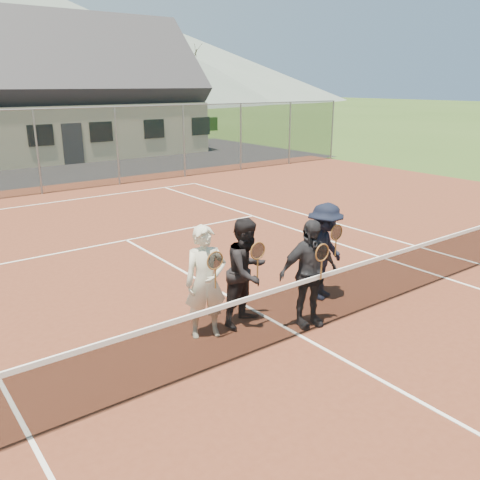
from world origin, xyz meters
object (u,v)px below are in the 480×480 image
(player_a, at_px, (206,282))
(player_b, at_px, (247,272))
(clubhouse, at_px, (51,81))
(player_d, at_px, (324,252))
(player_c, at_px, (309,274))
(tennis_net, at_px, (301,306))

(player_a, distance_m, player_b, 0.79)
(clubhouse, height_order, player_d, clubhouse)
(clubhouse, bearing_deg, player_d, -96.45)
(player_a, relative_size, player_d, 1.00)
(player_c, bearing_deg, player_d, 32.25)
(clubhouse, distance_m, player_c, 24.25)
(player_b, bearing_deg, tennis_net, -67.43)
(clubhouse, height_order, player_c, clubhouse)
(player_b, distance_m, player_c, 1.00)
(player_a, bearing_deg, tennis_net, -38.11)
(player_a, height_order, player_c, same)
(tennis_net, bearing_deg, player_d, 31.85)
(player_a, bearing_deg, clubhouse, 77.40)
(player_c, height_order, player_d, same)
(player_b, relative_size, player_d, 1.00)
(clubhouse, relative_size, player_c, 8.67)
(player_c, bearing_deg, clubhouse, 81.32)
(player_a, relative_size, player_b, 1.00)
(clubhouse, height_order, player_b, clubhouse)
(tennis_net, xyz_separation_m, player_b, (-0.37, 0.89, 0.38))
(tennis_net, height_order, player_a, player_a)
(player_a, height_order, player_b, same)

